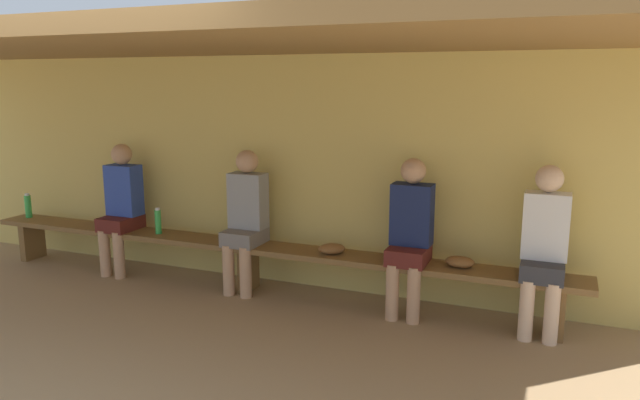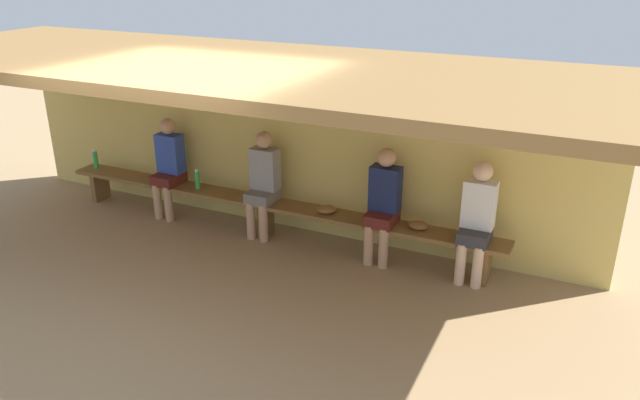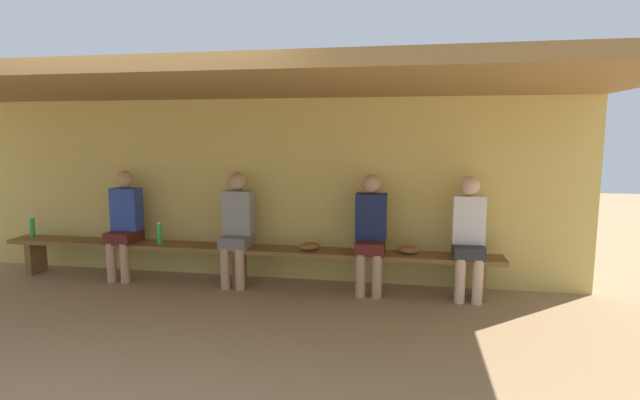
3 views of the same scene
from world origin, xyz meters
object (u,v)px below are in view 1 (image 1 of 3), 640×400
Objects in this scene: player_near_post at (245,215)px; baseball_glove_worn at (332,249)px; player_rightmost at (544,244)px; bench at (248,251)px; player_in_blue at (121,203)px; baseball_glove_tan at (460,262)px; water_bottle_clear at (28,206)px; water_bottle_orange at (158,221)px; player_middle at (410,231)px.

player_near_post reaches higher than baseball_glove_worn.
bench is at bearing -179.93° from player_rightmost.
baseball_glove_tan is at bearing 0.28° from player_in_blue.
player_rightmost and player_near_post have the same top height.
water_bottle_clear is (-2.80, 0.03, 0.20)m from bench.
player_near_post is 5.56× the size of baseball_glove_worn.
player_in_blue is at bearing 180.00° from player_rightmost.
water_bottle_clear is at bearing 179.70° from player_rightmost.
player_in_blue is 5.06× the size of water_bottle_orange.
player_in_blue reaches higher than water_bottle_orange.
player_near_post is at bearing 3.40° from baseball_glove_tan.
baseball_glove_tan is (-0.64, 0.02, -0.22)m from player_rightmost.
player_rightmost is at bearing 0.00° from player_in_blue.
player_rightmost reaches higher than baseball_glove_worn.
player_middle reaches higher than water_bottle_clear.
water_bottle_orange is 2.98m from baseball_glove_tan.
baseball_glove_worn is at bearing 4.69° from baseball_glove_tan.
player_in_blue is at bearing 179.88° from bench.
player_near_post is at bearing 171.11° from bench.
player_rightmost is at bearing 0.07° from bench.
water_bottle_orange is 1.86m from baseball_glove_worn.
player_rightmost is 5.56× the size of baseball_glove_tan.
bench is 1.58m from player_middle.
baseball_glove_tan is (3.44, 0.02, -0.22)m from player_in_blue.
player_middle is 4.35m from water_bottle_clear.
baseball_glove_tan is at bearing -0.14° from water_bottle_clear.
baseball_glove_tan is (2.98, 0.03, -0.08)m from water_bottle_orange.
player_near_post is at bearing -0.59° from water_bottle_clear.
water_bottle_clear is (-2.78, 0.03, -0.14)m from player_near_post.
water_bottle_orange is at bearing -179.70° from player_middle.
player_in_blue is (-1.47, 0.00, 0.34)m from bench.
player_middle is at bearing 0.00° from player_near_post.
player_middle reaches higher than water_bottle_orange.
water_bottle_clear is 1.14× the size of baseball_glove_tan.
water_bottle_orange reaches higher than baseball_glove_worn.
player_middle reaches higher than bench.
player_near_post reaches higher than baseball_glove_tan.
player_near_post is (1.45, 0.00, 0.00)m from player_in_blue.
player_in_blue is 1.34m from water_bottle_clear.
player_near_post reaches higher than bench.
player_rightmost is 4.07m from player_in_blue.
baseball_glove_worn reaches higher than bench.
baseball_glove_tan reaches higher than bench.
player_in_blue and player_middle have the same top height.
player_near_post is at bearing 180.00° from player_rightmost.
water_bottle_clear reaches higher than water_bottle_orange.
player_near_post is 4.88× the size of water_bottle_clear.
player_in_blue is at bearing 180.00° from player_middle.
bench is at bearing -31.85° from baseball_glove_worn.
player_in_blue is at bearing 180.00° from player_near_post.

